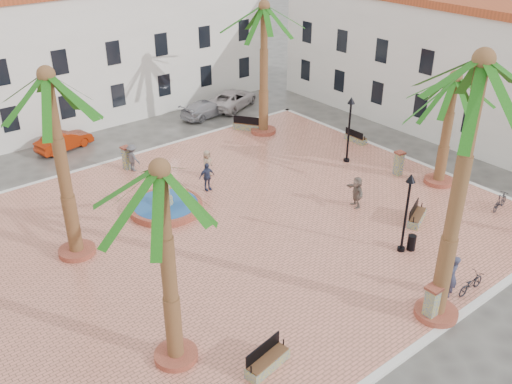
% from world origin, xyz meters
% --- Properties ---
extents(ground, '(120.00, 120.00, 0.00)m').
position_xyz_m(ground, '(0.00, 0.00, 0.00)').
color(ground, '#56544F').
rests_on(ground, ground).
extents(plaza, '(26.00, 22.00, 0.15)m').
position_xyz_m(plaza, '(0.00, 0.00, 0.07)').
color(plaza, tan).
rests_on(plaza, ground).
extents(kerb_n, '(26.30, 0.30, 0.16)m').
position_xyz_m(kerb_n, '(0.00, 11.00, 0.08)').
color(kerb_n, silver).
rests_on(kerb_n, ground).
extents(kerb_s, '(26.30, 0.30, 0.16)m').
position_xyz_m(kerb_s, '(0.00, -11.00, 0.08)').
color(kerb_s, silver).
rests_on(kerb_s, ground).
extents(kerb_e, '(0.30, 22.30, 0.16)m').
position_xyz_m(kerb_e, '(13.00, 0.00, 0.08)').
color(kerb_e, silver).
rests_on(kerb_e, ground).
extents(building_north, '(30.40, 7.40, 9.50)m').
position_xyz_m(building_north, '(-0.00, 19.99, 4.77)').
color(building_north, white).
rests_on(building_north, ground).
extents(building_east, '(7.40, 26.40, 9.00)m').
position_xyz_m(building_east, '(19.99, 2.00, 4.52)').
color(building_east, white).
rests_on(building_east, ground).
extents(fountain, '(3.83, 3.83, 1.98)m').
position_xyz_m(fountain, '(-2.21, 3.54, 0.42)').
color(fountain, '#A84C37').
rests_on(fountain, plaza).
extents(palm_nw, '(5.46, 5.46, 8.82)m').
position_xyz_m(palm_nw, '(-7.50, 2.64, 7.67)').
color(palm_nw, '#A84C37').
rests_on(palm_nw, plaza).
extents(palm_sw, '(5.11, 5.11, 7.87)m').
position_xyz_m(palm_sw, '(-7.50, -5.92, 6.82)').
color(palm_sw, '#A84C37').
rests_on(palm_sw, plaza).
extents(palm_s, '(5.53, 5.53, 10.59)m').
position_xyz_m(palm_s, '(1.72, -10.40, 9.34)').
color(palm_s, '#A84C37').
rests_on(palm_s, plaza).
extents(palm_e, '(5.26, 5.26, 6.58)m').
position_xyz_m(palm_e, '(11.57, -3.58, 5.55)').
color(palm_e, '#A84C37').
rests_on(palm_e, plaza).
extents(palm_ne, '(5.55, 5.55, 8.84)m').
position_xyz_m(palm_ne, '(8.67, 8.64, 7.67)').
color(palm_ne, '#A84C37').
rests_on(palm_ne, plaza).
extents(bench_s, '(1.90, 0.85, 0.97)m').
position_xyz_m(bench_s, '(-5.27, -8.35, 0.42)').
color(bench_s, gray).
rests_on(bench_s, plaza).
extents(bench_se, '(1.83, 1.18, 0.93)m').
position_xyz_m(bench_se, '(7.01, -5.47, 0.41)').
color(bench_se, gray).
rests_on(bench_se, plaza).
extents(bench_e, '(0.51, 1.62, 0.85)m').
position_xyz_m(bench_e, '(12.38, 3.51, 0.39)').
color(bench_e, gray).
rests_on(bench_e, plaza).
extents(bench_ne, '(1.60, 1.95, 1.03)m').
position_xyz_m(bench_ne, '(8.12, 9.75, 0.44)').
color(bench_ne, gray).
rests_on(bench_ne, plaza).
extents(lamppost_s, '(0.43, 0.43, 3.98)m').
position_xyz_m(lamppost_s, '(4.32, -6.64, 2.84)').
color(lamppost_s, black).
rests_on(lamppost_s, plaza).
extents(lamppost_e, '(0.45, 0.45, 4.15)m').
position_xyz_m(lamppost_e, '(9.63, 1.74, 2.96)').
color(lamppost_e, black).
rests_on(lamppost_e, plaza).
extents(bollard_se, '(0.56, 0.56, 1.56)m').
position_xyz_m(bollard_se, '(1.28, -10.40, 0.96)').
color(bollard_se, gray).
rests_on(bollard_se, plaza).
extents(bollard_n, '(0.57, 0.57, 1.43)m').
position_xyz_m(bollard_n, '(-1.39, 9.33, 0.89)').
color(bollard_n, gray).
rests_on(bollard_n, plaza).
extents(bollard_e, '(0.59, 0.59, 1.45)m').
position_xyz_m(bollard_e, '(10.59, -1.43, 0.90)').
color(bollard_e, gray).
rests_on(bollard_e, plaza).
extents(litter_bin, '(0.39, 0.39, 0.77)m').
position_xyz_m(litter_bin, '(4.73, -6.88, 0.53)').
color(litter_bin, black).
rests_on(litter_bin, plaza).
extents(cyclist_a, '(0.80, 0.65, 1.89)m').
position_xyz_m(cyclist_a, '(3.20, -9.98, 1.09)').
color(cyclist_a, '#2F3149').
rests_on(cyclist_a, plaza).
extents(bicycle_a, '(1.59, 0.56, 0.84)m').
position_xyz_m(bicycle_a, '(4.06, -10.40, 0.57)').
color(bicycle_a, black).
rests_on(bicycle_a, plaza).
extents(bicycle_b, '(1.60, 0.63, 0.94)m').
position_xyz_m(bicycle_b, '(11.43, -7.43, 0.62)').
color(bicycle_b, black).
rests_on(bicycle_b, plaza).
extents(pedestrian_fountain_a, '(0.93, 0.80, 1.61)m').
position_xyz_m(pedestrian_fountain_a, '(1.77, 5.47, 0.95)').
color(pedestrian_fountain_a, '#91785F').
rests_on(pedestrian_fountain_a, plaza).
extents(pedestrian_fountain_b, '(0.98, 0.47, 1.63)m').
position_xyz_m(pedestrian_fountain_b, '(0.77, 4.04, 0.96)').
color(pedestrian_fountain_b, '#2A3250').
rests_on(pedestrian_fountain_b, plaza).
extents(pedestrian_north, '(0.88, 1.20, 1.67)m').
position_xyz_m(pedestrian_north, '(-1.24, 8.86, 0.98)').
color(pedestrian_north, '#4E4E53').
rests_on(pedestrian_north, plaza).
extents(pedestrian_east, '(1.02, 1.66, 1.70)m').
position_xyz_m(pedestrian_east, '(5.82, -2.45, 1.00)').
color(pedestrian_east, '#726358').
rests_on(pedestrian_east, plaza).
extents(car_red, '(3.92, 2.04, 1.23)m').
position_xyz_m(car_red, '(-3.06, 14.80, 0.61)').
color(car_red, '#972307').
rests_on(car_red, ground).
extents(car_silver, '(4.43, 2.36, 1.22)m').
position_xyz_m(car_silver, '(7.60, 14.06, 0.61)').
color(car_silver, '#AAAAB3').
rests_on(car_silver, ground).
extents(car_white, '(5.34, 3.97, 1.35)m').
position_xyz_m(car_white, '(10.36, 14.43, 0.67)').
color(car_white, silver).
rests_on(car_white, ground).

